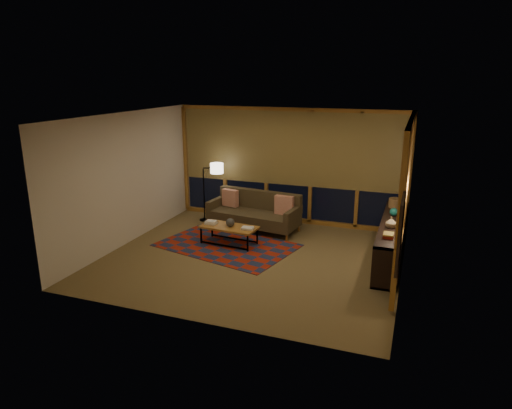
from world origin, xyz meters
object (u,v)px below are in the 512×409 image
(sofa, at_px, (254,212))
(coffee_table, at_px, (229,235))
(floor_lamp, at_px, (204,192))
(bookshelf, at_px, (391,240))

(sofa, xyz_separation_m, coffee_table, (-0.15, -1.07, -0.22))
(sofa, relative_size, floor_lamp, 1.44)
(coffee_table, distance_m, floor_lamp, 1.85)
(bookshelf, bearing_deg, coffee_table, -173.34)
(sofa, distance_m, floor_lamp, 1.41)
(floor_lamp, bearing_deg, coffee_table, -60.92)
(sofa, relative_size, coffee_table, 1.73)
(coffee_table, relative_size, bookshelf, 0.40)
(coffee_table, height_order, floor_lamp, floor_lamp)
(sofa, relative_size, bookshelf, 0.68)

